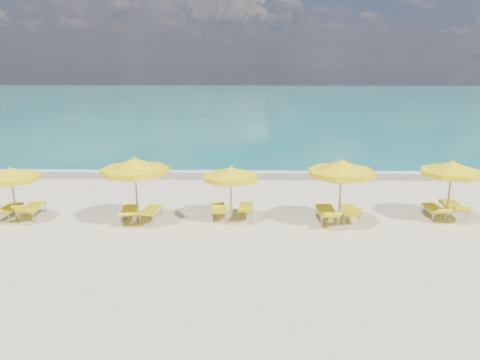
{
  "coord_description": "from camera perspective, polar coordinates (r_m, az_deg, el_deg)",
  "views": [
    {
      "loc": [
        0.39,
        -16.8,
        5.99
      ],
      "look_at": [
        0.0,
        1.5,
        1.2
      ],
      "focal_mm": 35.0,
      "sensor_mm": 36.0,
      "label": 1
    }
  ],
  "objects": [
    {
      "name": "lounger_3_left",
      "position": [
        18.09,
        -2.67,
        -3.96
      ],
      "size": [
        0.78,
        1.76,
        0.82
      ],
      "rotation": [
        0.0,
        0.0,
        0.13
      ],
      "color": "#A5A8AD",
      "rests_on": "ground"
    },
    {
      "name": "lounger_3_right",
      "position": [
        18.28,
        0.68,
        -3.82
      ],
      "size": [
        0.59,
        1.66,
        0.65
      ],
      "rotation": [
        0.0,
        0.0,
        -0.03
      ],
      "color": "#A5A8AD",
      "rests_on": "ground"
    },
    {
      "name": "lounger_1_left",
      "position": [
        20.19,
        -26.32,
        -3.55
      ],
      "size": [
        0.59,
        1.77,
        0.7
      ],
      "rotation": [
        0.0,
        0.0,
        0.0
      ],
      "color": "#A5A8AD",
      "rests_on": "ground"
    },
    {
      "name": "umbrella_2",
      "position": [
        17.46,
        -12.7,
        1.62
      ],
      "size": [
        2.91,
        2.91,
        2.53
      ],
      "rotation": [
        0.0,
        0.0,
        0.18
      ],
      "color": "tan",
      "rests_on": "ground"
    },
    {
      "name": "umbrella_1",
      "position": [
        19.26,
        -26.14,
        0.58
      ],
      "size": [
        2.67,
        2.67,
        2.11
      ],
      "rotation": [
        0.0,
        0.0,
        -0.35
      ],
      "color": "tan",
      "rests_on": "ground"
    },
    {
      "name": "lounger_5_left",
      "position": [
        19.6,
        22.56,
        -3.67
      ],
      "size": [
        0.6,
        1.71,
        0.68
      ],
      "rotation": [
        0.0,
        0.0,
        0.03
      ],
      "color": "#A5A8AD",
      "rests_on": "ground"
    },
    {
      "name": "umbrella_3",
      "position": [
        17.37,
        -1.13,
        0.76
      ],
      "size": [
        2.74,
        2.74,
        2.13
      ],
      "rotation": [
        0.0,
        0.0,
        -0.38
      ],
      "color": "tan",
      "rests_on": "ground"
    },
    {
      "name": "lounger_4_right",
      "position": [
        18.29,
        13.21,
        -4.14
      ],
      "size": [
        0.72,
        1.74,
        0.84
      ],
      "rotation": [
        0.0,
        0.0,
        -0.09
      ],
      "color": "#A5A8AD",
      "rests_on": "ground"
    },
    {
      "name": "umbrella_4",
      "position": [
        17.29,
        12.27,
        1.4
      ],
      "size": [
        3.12,
        3.12,
        2.49
      ],
      "rotation": [
        0.0,
        0.0,
        -0.33
      ],
      "color": "tan",
      "rests_on": "ground"
    },
    {
      "name": "whitecap_far",
      "position": [
        41.94,
        11.73,
        6.14
      ],
      "size": [
        18.0,
        0.3,
        0.05
      ],
      "primitive_type": "cube",
      "color": "white",
      "rests_on": "ground"
    },
    {
      "name": "lounger_2_left",
      "position": [
        18.32,
        -13.3,
        -4.14
      ],
      "size": [
        0.83,
        1.88,
        0.67
      ],
      "rotation": [
        0.0,
        0.0,
        0.14
      ],
      "color": "#A5A8AD",
      "rests_on": "ground"
    },
    {
      "name": "whitecap_near",
      "position": [
        34.92,
        -9.37,
        4.59
      ],
      "size": [
        14.0,
        0.36,
        0.05
      ],
      "primitive_type": "cube",
      "color": "white",
      "rests_on": "ground"
    },
    {
      "name": "ocean",
      "position": [
        65.08,
        0.88,
        9.37
      ],
      "size": [
        120.0,
        80.0,
        0.3
      ],
      "primitive_type": "cube",
      "color": "#126562",
      "rests_on": "ground"
    },
    {
      "name": "umbrella_5",
      "position": [
        19.15,
        24.42,
        1.26
      ],
      "size": [
        2.55,
        2.55,
        2.33
      ],
      "rotation": [
        0.0,
        0.0,
        0.12
      ],
      "color": "tan",
      "rests_on": "ground"
    },
    {
      "name": "lounger_5_right",
      "position": [
        20.06,
        24.47,
        -3.36
      ],
      "size": [
        0.8,
        2.05,
        0.77
      ],
      "rotation": [
        0.0,
        0.0,
        -0.08
      ],
      "color": "#A5A8AD",
      "rests_on": "ground"
    },
    {
      "name": "lounger_2_right",
      "position": [
        18.18,
        -10.84,
        -4.16
      ],
      "size": [
        0.74,
        1.81,
        0.64
      ],
      "rotation": [
        0.0,
        0.0,
        -0.1
      ],
      "color": "#A5A8AD",
      "rests_on": "ground"
    },
    {
      "name": "ground_plane",
      "position": [
        17.84,
        -0.1,
        -4.95
      ],
      "size": [
        120.0,
        120.0,
        0.0
      ],
      "primitive_type": "plane",
      "color": "beige"
    },
    {
      "name": "lounger_4_left",
      "position": [
        17.94,
        10.51,
        -4.3
      ],
      "size": [
        0.7,
        2.02,
        0.78
      ],
      "rotation": [
        0.0,
        0.0,
        0.02
      ],
      "color": "#A5A8AD",
      "rests_on": "ground"
    },
    {
      "name": "foam_line",
      "position": [
        25.71,
        0.32,
        1.19
      ],
      "size": [
        120.0,
        1.2,
        0.03
      ],
      "primitive_type": "cube",
      "color": "white",
      "rests_on": "ground"
    },
    {
      "name": "lounger_1_right",
      "position": [
        19.84,
        -24.01,
        -3.54
      ],
      "size": [
        0.7,
        1.84,
        0.83
      ],
      "rotation": [
        0.0,
        0.0,
        0.06
      ],
      "color": "#A5A8AD",
      "rests_on": "ground"
    },
    {
      "name": "wet_sand_band",
      "position": [
        24.94,
        0.29,
        0.76
      ],
      "size": [
        120.0,
        2.6,
        0.01
      ],
      "primitive_type": "cube",
      "color": "tan",
      "rests_on": "ground"
    }
  ]
}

